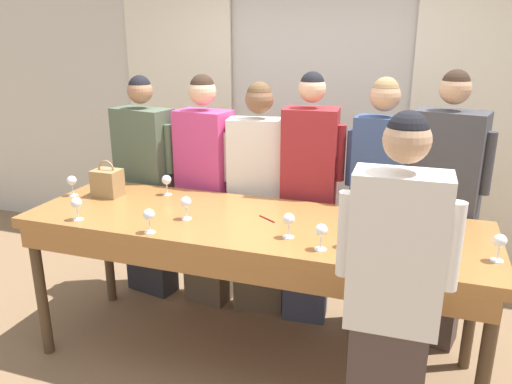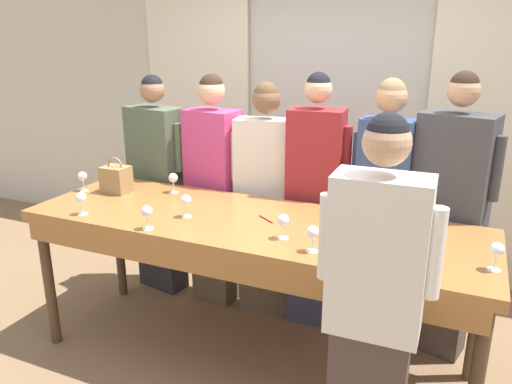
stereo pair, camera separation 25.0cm
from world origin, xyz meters
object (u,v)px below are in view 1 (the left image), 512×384
(tasting_bar, at_px, (250,234))
(wine_glass_front_mid, at_px, (76,204))
(wine_glass_center_right, at_px, (72,181))
(wine_glass_back_left, at_px, (186,203))
(wine_glass_back_mid, at_px, (396,216))
(wine_glass_by_bottle, at_px, (349,229))
(wine_glass_by_handbag, at_px, (427,227))
(guest_olive_jacket, at_px, (147,188))
(handbag, at_px, (107,182))
(wine_glass_back_right, at_px, (413,223))
(guest_beige_cap, at_px, (440,213))
(guest_pink_top, at_px, (206,191))
(wine_glass_front_left, at_px, (167,181))
(wine_glass_center_mid, at_px, (149,216))
(wine_glass_front_right, at_px, (289,220))
(wine_bottle, at_px, (368,199))
(guest_cream_sweater, at_px, (259,199))
(guest_navy_coat, at_px, (377,205))
(host_pouring, at_px, (391,310))
(wine_glass_center_left, at_px, (321,231))
(wine_glass_near_host, at_px, (500,242))
(guest_striped_shirt, at_px, (308,200))

(tasting_bar, bearing_deg, wine_glass_front_mid, -162.44)
(wine_glass_center_right, distance_m, wine_glass_back_left, 0.97)
(wine_glass_back_mid, xyz_separation_m, wine_glass_by_bottle, (-0.22, -0.27, -0.00))
(wine_glass_by_handbag, bearing_deg, guest_olive_jacket, 161.82)
(handbag, bearing_deg, wine_glass_back_right, -3.69)
(wine_glass_by_bottle, distance_m, guest_olive_jacket, 1.92)
(wine_glass_front_mid, distance_m, guest_beige_cap, 2.31)
(wine_glass_by_handbag, relative_size, guest_pink_top, 0.08)
(wine_glass_front_left, height_order, wine_glass_center_mid, same)
(wine_glass_front_right, xyz_separation_m, guest_beige_cap, (0.81, 0.83, -0.15))
(wine_bottle, bearing_deg, wine_glass_front_mid, -159.41)
(wine_glass_front_mid, distance_m, guest_cream_sweater, 1.29)
(wine_glass_front_right, xyz_separation_m, wine_glass_back_right, (0.65, 0.18, -0.00))
(wine_glass_back_right, distance_m, guest_olive_jacket, 2.14)
(guest_cream_sweater, relative_size, guest_navy_coat, 0.97)
(wine_glass_front_right, relative_size, host_pouring, 0.08)
(guest_navy_coat, bearing_deg, wine_glass_back_right, -68.71)
(wine_glass_center_right, height_order, guest_cream_sweater, guest_cream_sweater)
(guest_pink_top, bearing_deg, wine_bottle, -15.75)
(wine_glass_by_handbag, bearing_deg, wine_glass_center_left, -155.37)
(wine_glass_front_mid, distance_m, wine_glass_center_right, 0.51)
(wine_glass_front_right, bearing_deg, wine_glass_front_left, 155.10)
(handbag, distance_m, guest_olive_jacket, 0.54)
(wine_bottle, xyz_separation_m, host_pouring, (0.23, -0.97, -0.18))
(wine_glass_near_host, bearing_deg, guest_striped_shirt, 145.47)
(wine_glass_back_left, relative_size, guest_beige_cap, 0.08)
(guest_olive_jacket, bearing_deg, host_pouring, -33.61)
(guest_navy_coat, bearing_deg, wine_glass_front_left, -165.62)
(wine_bottle, distance_m, wine_glass_center_mid, 1.31)
(wine_glass_back_left, distance_m, guest_beige_cap, 1.66)
(handbag, height_order, guest_olive_jacket, guest_olive_jacket)
(guest_pink_top, height_order, guest_striped_shirt, guest_striped_shirt)
(wine_glass_center_mid, height_order, guest_navy_coat, guest_navy_coat)
(tasting_bar, height_order, wine_glass_center_left, wine_glass_center_left)
(wine_glass_front_left, relative_size, wine_glass_center_left, 1.00)
(wine_bottle, relative_size, wine_glass_front_mid, 2.20)
(wine_bottle, distance_m, guest_striped_shirt, 0.59)
(wine_glass_center_left, xyz_separation_m, wine_glass_back_mid, (0.35, 0.35, 0.00))
(wine_glass_front_right, height_order, wine_glass_center_left, same)
(wine_glass_back_left, height_order, wine_glass_back_mid, same)
(handbag, bearing_deg, wine_glass_by_handbag, -4.90)
(wine_glass_back_mid, xyz_separation_m, wine_glass_near_host, (0.50, -0.21, -0.00))
(wine_glass_front_left, xyz_separation_m, guest_navy_coat, (1.40, 0.36, -0.14))
(wine_glass_front_right, distance_m, wine_glass_back_right, 0.67)
(guest_pink_top, bearing_deg, wine_glass_by_handbag, -23.45)
(wine_glass_front_left, distance_m, guest_striped_shirt, 1.01)
(wine_glass_back_mid, distance_m, wine_glass_back_right, 0.11)
(wine_bottle, bearing_deg, wine_glass_by_bottle, -94.40)
(wine_glass_near_host, distance_m, guest_striped_shirt, 1.39)
(guest_cream_sweater, bearing_deg, guest_striped_shirt, 0.00)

